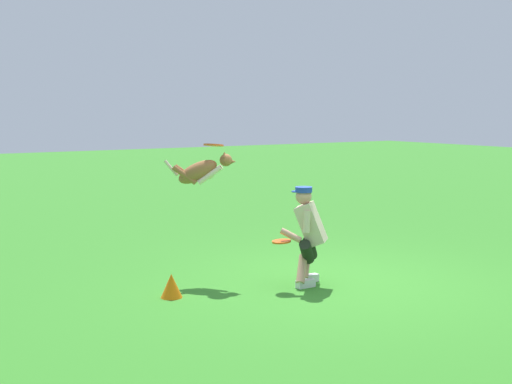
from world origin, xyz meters
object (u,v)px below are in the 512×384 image
(person, at_px, (308,232))
(frisbee_flying, at_px, (214,145))
(frisbee_held, at_px, (281,241))
(training_cone, at_px, (171,286))
(dog, at_px, (202,171))

(person, distance_m, frisbee_flying, 1.75)
(frisbee_held, xyz_separation_m, training_cone, (1.39, -0.36, -0.46))
(person, bearing_deg, dog, -3.60)
(dog, height_order, frisbee_flying, frisbee_flying)
(dog, bearing_deg, person, -15.53)
(training_cone, bearing_deg, frisbee_flying, -145.56)
(frisbee_flying, relative_size, training_cone, 0.93)
(frisbee_held, bearing_deg, person, 171.07)
(person, xyz_separation_m, training_cone, (1.77, -0.42, -0.55))
(person, distance_m, dog, 1.68)
(frisbee_flying, xyz_separation_m, frisbee_held, (-0.41, 1.03, -1.20))
(person, relative_size, dog, 1.54)
(dog, bearing_deg, training_cone, -102.97)
(dog, height_order, frisbee_held, dog)
(dog, xyz_separation_m, frisbee_flying, (-0.15, 0.06, 0.35))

